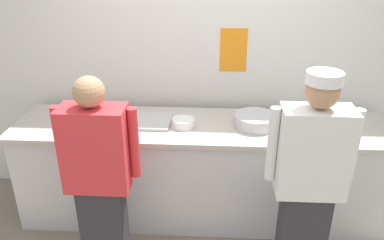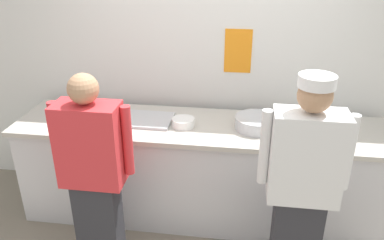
{
  "view_description": "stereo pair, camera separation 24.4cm",
  "coord_description": "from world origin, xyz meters",
  "px_view_note": "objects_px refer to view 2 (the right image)",
  "views": [
    {
      "loc": [
        0.09,
        -2.62,
        2.36
      ],
      "look_at": [
        -0.08,
        0.35,
        0.99
      ],
      "focal_mm": 36.1,
      "sensor_mm": 36.0,
      "label": 1
    },
    {
      "loc": [
        0.33,
        -2.59,
        2.36
      ],
      "look_at": [
        -0.08,
        0.35,
        0.99
      ],
      "focal_mm": 36.1,
      "sensor_mm": 36.0,
      "label": 2
    }
  ],
  "objects_px": {
    "chef_near_left": "(94,173)",
    "plate_stack_front": "(183,122)",
    "chef_center": "(302,186)",
    "ramekin_yellow_sauce": "(321,126)",
    "ramekin_red_sauce": "(332,140)",
    "deli_cup": "(109,107)",
    "ramekin_green_sauce": "(287,119)",
    "squeeze_bottle_primary": "(71,118)",
    "mixing_bowl_steel": "(256,123)",
    "sheet_tray": "(147,120)"
  },
  "relations": [
    {
      "from": "chef_near_left",
      "to": "ramekin_red_sauce",
      "type": "relative_size",
      "value": 15.16
    },
    {
      "from": "chef_near_left",
      "to": "chef_center",
      "type": "distance_m",
      "value": 1.46
    },
    {
      "from": "plate_stack_front",
      "to": "deli_cup",
      "type": "relative_size",
      "value": 1.91
    },
    {
      "from": "deli_cup",
      "to": "ramekin_yellow_sauce",
      "type": "bearing_deg",
      "value": -2.7
    },
    {
      "from": "squeeze_bottle_primary",
      "to": "deli_cup",
      "type": "bearing_deg",
      "value": 64.83
    },
    {
      "from": "ramekin_yellow_sauce",
      "to": "ramekin_green_sauce",
      "type": "relative_size",
      "value": 1.04
    },
    {
      "from": "plate_stack_front",
      "to": "ramekin_red_sauce",
      "type": "relative_size",
      "value": 1.83
    },
    {
      "from": "chef_near_left",
      "to": "mixing_bowl_steel",
      "type": "height_order",
      "value": "chef_near_left"
    },
    {
      "from": "sheet_tray",
      "to": "ramekin_yellow_sauce",
      "type": "relative_size",
      "value": 4.53
    },
    {
      "from": "ramekin_yellow_sauce",
      "to": "ramekin_green_sauce",
      "type": "height_order",
      "value": "same"
    },
    {
      "from": "ramekin_red_sauce",
      "to": "ramekin_green_sauce",
      "type": "relative_size",
      "value": 1.15
    },
    {
      "from": "chef_near_left",
      "to": "mixing_bowl_steel",
      "type": "xyz_separation_m",
      "value": [
        1.16,
        0.73,
        0.14
      ]
    },
    {
      "from": "chef_center",
      "to": "mixing_bowl_steel",
      "type": "relative_size",
      "value": 4.58
    },
    {
      "from": "sheet_tray",
      "to": "deli_cup",
      "type": "bearing_deg",
      "value": 159.51
    },
    {
      "from": "mixing_bowl_steel",
      "to": "ramekin_green_sauce",
      "type": "distance_m",
      "value": 0.33
    },
    {
      "from": "sheet_tray",
      "to": "deli_cup",
      "type": "xyz_separation_m",
      "value": [
        -0.4,
        0.15,
        0.04
      ]
    },
    {
      "from": "chef_center",
      "to": "deli_cup",
      "type": "relative_size",
      "value": 16.41
    },
    {
      "from": "ramekin_green_sauce",
      "to": "deli_cup",
      "type": "bearing_deg",
      "value": -179.52
    },
    {
      "from": "chef_near_left",
      "to": "squeeze_bottle_primary",
      "type": "bearing_deg",
      "value": 126.26
    },
    {
      "from": "chef_near_left",
      "to": "chef_center",
      "type": "xyz_separation_m",
      "value": [
        1.46,
        -0.01,
        0.04
      ]
    },
    {
      "from": "ramekin_red_sauce",
      "to": "ramekin_yellow_sauce",
      "type": "height_order",
      "value": "ramekin_red_sauce"
    },
    {
      "from": "chef_near_left",
      "to": "squeeze_bottle_primary",
      "type": "xyz_separation_m",
      "value": [
        -0.37,
        0.5,
        0.19
      ]
    },
    {
      "from": "sheet_tray",
      "to": "plate_stack_front",
      "type": "bearing_deg",
      "value": -10.57
    },
    {
      "from": "mixing_bowl_steel",
      "to": "deli_cup",
      "type": "height_order",
      "value": "mixing_bowl_steel"
    },
    {
      "from": "mixing_bowl_steel",
      "to": "ramekin_green_sauce",
      "type": "bearing_deg",
      "value": 34.17
    },
    {
      "from": "squeeze_bottle_primary",
      "to": "ramekin_red_sauce",
      "type": "xyz_separation_m",
      "value": [
        2.12,
        0.04,
        -0.08
      ]
    },
    {
      "from": "chef_center",
      "to": "deli_cup",
      "type": "distance_m",
      "value": 1.89
    },
    {
      "from": "plate_stack_front",
      "to": "mixing_bowl_steel",
      "type": "distance_m",
      "value": 0.62
    },
    {
      "from": "plate_stack_front",
      "to": "squeeze_bottle_primary",
      "type": "xyz_separation_m",
      "value": [
        -0.92,
        -0.19,
        0.07
      ]
    },
    {
      "from": "chef_center",
      "to": "ramekin_red_sauce",
      "type": "height_order",
      "value": "chef_center"
    },
    {
      "from": "plate_stack_front",
      "to": "mixing_bowl_steel",
      "type": "height_order",
      "value": "mixing_bowl_steel"
    },
    {
      "from": "deli_cup",
      "to": "ramekin_red_sauce",
      "type": "bearing_deg",
      "value": -10.37
    },
    {
      "from": "plate_stack_front",
      "to": "ramekin_red_sauce",
      "type": "distance_m",
      "value": 1.21
    },
    {
      "from": "chef_center",
      "to": "ramekin_green_sauce",
      "type": "bearing_deg",
      "value": 92.04
    },
    {
      "from": "chef_center",
      "to": "ramekin_red_sauce",
      "type": "relative_size",
      "value": 15.72
    },
    {
      "from": "plate_stack_front",
      "to": "deli_cup",
      "type": "xyz_separation_m",
      "value": [
        -0.73,
        0.21,
        0.01
      ]
    },
    {
      "from": "chef_near_left",
      "to": "ramekin_yellow_sauce",
      "type": "relative_size",
      "value": 16.76
    },
    {
      "from": "chef_center",
      "to": "squeeze_bottle_primary",
      "type": "bearing_deg",
      "value": 164.24
    },
    {
      "from": "ramekin_yellow_sauce",
      "to": "ramekin_green_sauce",
      "type": "distance_m",
      "value": 0.3
    },
    {
      "from": "mixing_bowl_steel",
      "to": "deli_cup",
      "type": "bearing_deg",
      "value": 172.87
    },
    {
      "from": "deli_cup",
      "to": "sheet_tray",
      "type": "bearing_deg",
      "value": -20.49
    },
    {
      "from": "chef_center",
      "to": "ramekin_yellow_sauce",
      "type": "height_order",
      "value": "chef_center"
    },
    {
      "from": "plate_stack_front",
      "to": "sheet_tray",
      "type": "xyz_separation_m",
      "value": [
        -0.33,
        0.06,
        -0.02
      ]
    },
    {
      "from": "chef_near_left",
      "to": "plate_stack_front",
      "type": "height_order",
      "value": "chef_near_left"
    },
    {
      "from": "squeeze_bottle_primary",
      "to": "deli_cup",
      "type": "distance_m",
      "value": 0.44
    },
    {
      "from": "plate_stack_front",
      "to": "sheet_tray",
      "type": "relative_size",
      "value": 0.45
    },
    {
      "from": "squeeze_bottle_primary",
      "to": "chef_near_left",
      "type": "bearing_deg",
      "value": -53.74
    },
    {
      "from": "plate_stack_front",
      "to": "squeeze_bottle_primary",
      "type": "bearing_deg",
      "value": -168.53
    },
    {
      "from": "sheet_tray",
      "to": "ramekin_yellow_sauce",
      "type": "distance_m",
      "value": 1.49
    },
    {
      "from": "deli_cup",
      "to": "chef_center",
      "type": "bearing_deg",
      "value": -29.03
    }
  ]
}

